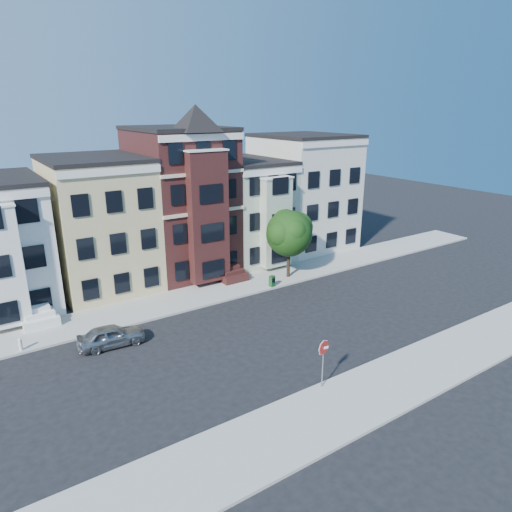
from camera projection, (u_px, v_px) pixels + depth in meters
ground at (281, 331)px, 29.47m from camera, size 120.00×120.00×0.00m
far_sidewalk at (220, 291)px, 35.77m from camera, size 60.00×4.00×0.15m
near_sidewalk at (375, 391)px, 23.12m from camera, size 60.00×4.00×0.15m
house_yellow at (99, 225)px, 35.69m from camera, size 7.00×9.00×10.00m
house_brown at (181, 203)px, 39.08m from camera, size 7.00×9.00×12.00m
house_green at (245, 211)px, 42.97m from camera, size 6.00×9.00×9.00m
house_cream at (303, 193)px, 46.35m from camera, size 8.00×9.00×11.00m
street_tree at (289, 236)px, 37.48m from camera, size 6.36×6.36×7.02m
parked_car at (111, 336)px, 27.44m from camera, size 4.07×1.91×1.34m
newspaper_box at (272, 281)px, 36.29m from camera, size 0.45×0.42×0.89m
fire_hydrant at (21, 345)px, 26.75m from camera, size 0.28×0.28×0.62m
stop_sign at (323, 361)px, 22.88m from camera, size 0.83×0.26×3.00m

